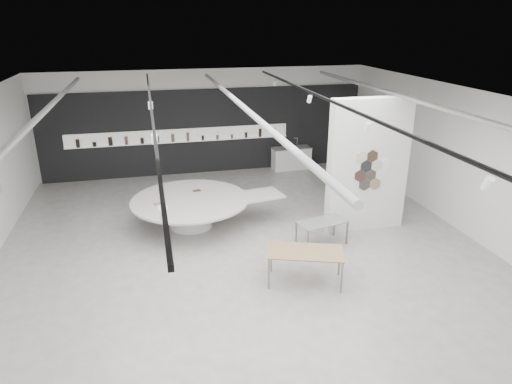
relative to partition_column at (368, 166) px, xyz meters
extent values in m
cube|color=#ABA7A1|center=(-3.50, -1.00, -1.80)|extent=(12.00, 14.00, 0.01)
cube|color=silver|center=(-3.50, -1.00, 2.01)|extent=(12.00, 14.00, 0.01)
cube|color=white|center=(-3.50, 6.01, 0.10)|extent=(12.00, 0.01, 3.80)
cube|color=white|center=(2.50, -1.00, 0.10)|extent=(0.01, 14.00, 3.80)
cylinder|color=#939396|center=(-7.70, -0.50, 1.82)|extent=(0.12, 12.00, 0.12)
cylinder|color=#939396|center=(-3.50, -0.50, 1.82)|extent=(0.12, 12.00, 0.12)
cylinder|color=#939396|center=(0.70, -0.50, 1.82)|extent=(0.12, 12.00, 0.12)
cube|color=black|center=(-5.50, -1.00, 1.90)|extent=(0.05, 13.00, 0.06)
cylinder|color=white|center=(-5.50, -6.00, 1.72)|extent=(0.11, 0.18, 0.21)
cylinder|color=white|center=(-5.50, -2.70, 1.72)|extent=(0.11, 0.18, 0.21)
cylinder|color=white|center=(-5.50, 0.60, 1.72)|extent=(0.11, 0.18, 0.21)
cylinder|color=white|center=(-5.50, 3.90, 1.72)|extent=(0.11, 0.18, 0.21)
cube|color=black|center=(-1.50, -1.00, 1.90)|extent=(0.05, 13.00, 0.06)
cylinder|color=white|center=(-1.50, -6.00, 1.72)|extent=(0.11, 0.18, 0.21)
cylinder|color=white|center=(-1.50, -2.70, 1.72)|extent=(0.11, 0.18, 0.21)
cylinder|color=white|center=(-1.50, 0.60, 1.72)|extent=(0.11, 0.18, 0.21)
cylinder|color=white|center=(-1.50, 3.90, 1.72)|extent=(0.11, 0.18, 0.21)
cylinder|color=beige|center=(-9.47, 1.76, -0.45)|extent=(0.03, 0.28, 0.28)
cube|color=black|center=(-3.50, 5.94, -0.25)|extent=(11.80, 0.10, 3.10)
cube|color=white|center=(-4.50, 5.87, -0.32)|extent=(8.00, 0.06, 0.46)
cube|color=white|center=(-4.50, 5.81, -0.54)|extent=(8.00, 0.18, 0.02)
cylinder|color=black|center=(-8.03, 5.81, -0.39)|extent=(0.13, 0.13, 0.29)
cylinder|color=black|center=(-7.49, 5.81, -0.46)|extent=(0.13, 0.13, 0.15)
cylinder|color=black|center=(-6.94, 5.81, -0.38)|extent=(0.14, 0.14, 0.30)
cylinder|color=brown|center=(-6.40, 5.81, -0.39)|extent=(0.12, 0.12, 0.29)
cylinder|color=black|center=(-5.86, 5.81, -0.43)|extent=(0.12, 0.12, 0.21)
cylinder|color=black|center=(-5.31, 5.81, -0.41)|extent=(0.10, 0.10, 0.25)
cylinder|color=brown|center=(-4.77, 5.81, -0.38)|extent=(0.12, 0.12, 0.30)
cylinder|color=brown|center=(-4.23, 5.81, -0.38)|extent=(0.10, 0.10, 0.31)
cylinder|color=black|center=(-3.69, 5.81, -0.45)|extent=(0.09, 0.09, 0.17)
cylinder|color=brown|center=(-3.14, 5.81, -0.45)|extent=(0.10, 0.10, 0.16)
cylinder|color=brown|center=(-2.60, 5.81, -0.46)|extent=(0.09, 0.09, 0.15)
cylinder|color=black|center=(-2.06, 5.81, -0.43)|extent=(0.09, 0.09, 0.21)
cylinder|color=black|center=(-1.51, 5.81, -0.38)|extent=(0.11, 0.11, 0.31)
cylinder|color=black|center=(-0.97, 5.81, -0.39)|extent=(0.11, 0.11, 0.29)
cube|color=white|center=(0.00, 0.00, 0.00)|extent=(2.20, 0.35, 3.60)
cylinder|color=black|center=(0.00, -0.19, -0.20)|extent=(0.34, 0.03, 0.34)
cylinder|color=white|center=(0.30, -0.19, -0.20)|extent=(0.34, 0.03, 0.34)
cylinder|color=#3F2B1F|center=(-0.30, -0.19, -0.20)|extent=(0.34, 0.03, 0.34)
cylinder|color=beige|center=(0.15, -0.19, 0.06)|extent=(0.34, 0.03, 0.34)
cylinder|color=black|center=(-0.15, -0.19, 0.06)|extent=(0.34, 0.03, 0.34)
cylinder|color=#8B7755|center=(0.15, -0.19, -0.46)|extent=(0.34, 0.03, 0.34)
cylinder|color=black|center=(-0.15, -0.19, -0.46)|extent=(0.34, 0.03, 0.34)
cylinder|color=white|center=(0.45, -0.19, 0.06)|extent=(0.34, 0.03, 0.34)
cylinder|color=#3F2B1F|center=(0.00, -0.19, 0.32)|extent=(0.34, 0.03, 0.34)
cylinder|color=beige|center=(-0.30, -0.19, 0.32)|extent=(0.34, 0.03, 0.34)
cylinder|color=white|center=(-4.64, 1.18, -1.42)|extent=(1.36, 1.36, 0.76)
cylinder|color=beige|center=(-4.64, 1.18, -1.01)|extent=(3.77, 3.77, 0.05)
cube|color=beige|center=(-2.79, 1.06, -1.01)|extent=(1.58, 1.15, 0.05)
cube|color=#8B7755|center=(-5.53, 1.01, -0.98)|extent=(0.25, 0.20, 0.01)
cube|color=#3F2B1F|center=(-4.39, 1.77, -0.98)|extent=(0.25, 0.20, 0.01)
cube|color=#9A7A4F|center=(-2.50, -2.30, -1.06)|extent=(1.79, 1.30, 0.03)
cube|color=slate|center=(-3.35, -2.39, -1.44)|extent=(0.05, 0.05, 0.73)
cube|color=slate|center=(-3.11, -1.71, -1.44)|extent=(0.05, 0.05, 0.73)
cube|color=slate|center=(-1.90, -2.90, -1.44)|extent=(0.05, 0.05, 0.73)
cube|color=slate|center=(-1.66, -2.21, -1.44)|extent=(0.05, 0.05, 0.73)
cube|color=gray|center=(-1.50, -0.71, -1.17)|extent=(1.36, 0.89, 0.03)
cube|color=slate|center=(-2.02, -1.11, -1.49)|extent=(0.04, 0.04, 0.62)
cube|color=slate|center=(-2.14, -0.57, -1.49)|extent=(0.04, 0.04, 0.62)
cube|color=slate|center=(-0.86, -0.85, -1.49)|extent=(0.04, 0.04, 0.62)
cube|color=slate|center=(-0.99, -0.30, -1.49)|extent=(0.04, 0.04, 0.62)
cube|color=white|center=(-0.34, 5.53, -1.39)|extent=(1.49, 0.64, 0.82)
cube|color=gray|center=(-0.34, 5.53, -0.96)|extent=(1.53, 0.68, 0.03)
cylinder|color=silver|center=(-0.08, 5.68, -0.79)|extent=(0.02, 0.02, 0.33)
cylinder|color=silver|center=(-0.15, 5.68, -0.63)|extent=(0.15, 0.03, 0.02)
camera|label=1|loc=(-5.57, -10.55, 3.66)|focal=32.00mm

